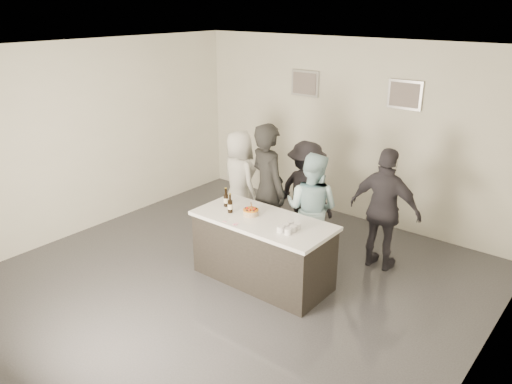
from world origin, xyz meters
TOP-DOWN VIEW (x-y plane):
  - floor at (0.00, 0.00)m, footprint 6.00×6.00m
  - ceiling at (0.00, 0.00)m, footprint 6.00×6.00m
  - wall_back at (0.00, 3.00)m, footprint 6.00×0.04m
  - wall_left at (-3.00, 0.00)m, footprint 0.04×6.00m
  - wall_right at (3.00, 0.00)m, footprint 0.04×6.00m
  - picture_left at (-0.90, 2.97)m, footprint 0.54×0.04m
  - picture_right at (0.90, 2.97)m, footprint 0.54×0.04m
  - bar_counter at (0.26, 0.31)m, footprint 1.86×0.86m
  - cake at (0.07, 0.31)m, footprint 0.21×0.21m
  - beer_bottle_a at (-0.39, 0.33)m, footprint 0.07×0.07m
  - beer_bottle_b at (-0.20, 0.21)m, footprint 0.07×0.07m
  - tumbler_cluster at (0.73, 0.24)m, footprint 0.19×0.30m
  - candles at (0.04, -0.03)m, footprint 0.24×0.08m
  - person_main_black at (-0.20, 1.03)m, footprint 0.83×0.69m
  - person_main_blue at (0.46, 1.16)m, footprint 0.87×0.72m
  - person_guest_left at (-1.11, 1.44)m, footprint 0.92×0.75m
  - person_guest_right at (1.33, 1.64)m, footprint 1.02×0.44m
  - person_guest_back at (-0.02, 1.74)m, footprint 1.11×0.77m

SIDE VIEW (x-z plane):
  - floor at x=0.00m, z-range 0.00..0.00m
  - bar_counter at x=0.26m, z-range 0.00..0.90m
  - person_guest_back at x=-0.02m, z-range 0.00..1.58m
  - person_main_blue at x=0.46m, z-range 0.00..1.62m
  - person_guest_left at x=-1.11m, z-range 0.00..1.63m
  - person_guest_right at x=1.33m, z-range 0.00..1.73m
  - candles at x=0.04m, z-range 0.90..0.91m
  - cake at x=0.07m, z-range 0.90..0.97m
  - tumbler_cluster at x=0.73m, z-range 0.90..0.98m
  - person_main_black at x=-0.20m, z-range 0.00..1.96m
  - beer_bottle_a at x=-0.39m, z-range 0.90..1.16m
  - beer_bottle_b at x=-0.20m, z-range 0.90..1.16m
  - wall_back at x=0.00m, z-range 0.00..3.00m
  - wall_left at x=-3.00m, z-range 0.00..3.00m
  - wall_right at x=3.00m, z-range 0.00..3.00m
  - picture_left at x=-0.90m, z-range 1.98..2.42m
  - picture_right at x=0.90m, z-range 1.98..2.42m
  - ceiling at x=0.00m, z-range 3.00..3.00m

